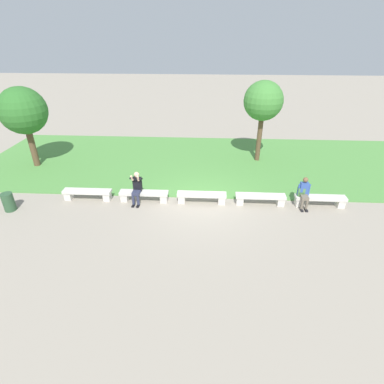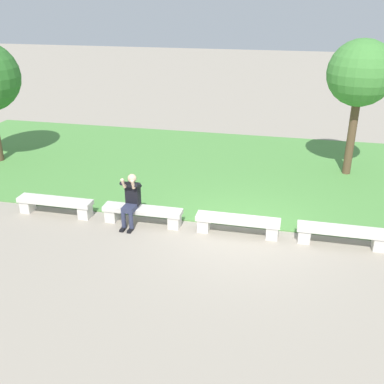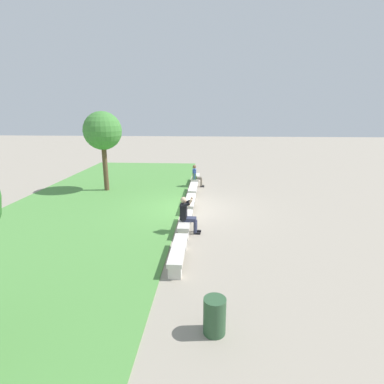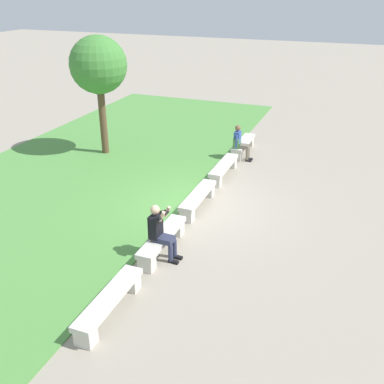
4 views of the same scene
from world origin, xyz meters
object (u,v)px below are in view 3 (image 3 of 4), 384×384
(bench_near, at_px, (185,222))
(tree_left_background, at_px, (103,131))
(bench_end, at_px, (196,179))
(trash_bin, at_px, (215,316))
(bench_far, at_px, (193,189))
(bench_mid, at_px, (190,203))
(person_distant, at_px, (196,175))
(bench_main, at_px, (178,252))
(backpack, at_px, (194,176))
(person_photographer, at_px, (187,213))

(bench_near, height_order, tree_left_background, tree_left_background)
(bench_end, xyz_separation_m, trash_bin, (-12.46, -1.01, 0.07))
(bench_near, relative_size, bench_far, 1.00)
(bench_mid, relative_size, person_distant, 1.61)
(bench_near, xyz_separation_m, bench_mid, (2.41, 0.00, 0.00))
(bench_mid, bearing_deg, bench_near, 180.00)
(person_distant, bearing_deg, tree_left_background, 103.59)
(bench_end, bearing_deg, bench_near, 180.00)
(bench_main, relative_size, tree_left_background, 0.48)
(bench_mid, bearing_deg, bench_main, 180.00)
(bench_main, height_order, backpack, backpack)
(bench_end, distance_m, person_distant, 0.82)
(backpack, bearing_deg, bench_near, -179.73)
(bench_near, distance_m, backpack, 6.43)
(person_photographer, xyz_separation_m, trash_bin, (-4.97, -0.93, -0.36))
(bench_far, height_order, person_distant, person_distant)
(bench_end, height_order, trash_bin, trash_bin)
(bench_far, distance_m, bench_end, 2.41)
(bench_near, distance_m, person_distant, 6.52)
(tree_left_background, height_order, trash_bin, tree_left_background)
(person_photographer, height_order, person_distant, person_photographer)
(person_photographer, relative_size, backpack, 3.08)
(backpack, bearing_deg, bench_end, -2.10)
(bench_mid, distance_m, person_photographer, 2.70)
(bench_main, xyz_separation_m, bench_near, (2.41, 0.00, 0.00))
(bench_end, relative_size, backpack, 4.74)
(person_photographer, bearing_deg, backpack, 0.92)
(bench_near, xyz_separation_m, bench_end, (7.24, 0.00, 0.00))
(bench_mid, xyz_separation_m, trash_bin, (-7.63, -1.01, 0.07))
(bench_main, distance_m, bench_end, 9.65)
(person_photographer, xyz_separation_m, tree_left_background, (5.59, 4.85, 2.45))
(bench_mid, xyz_separation_m, person_distant, (4.10, -0.07, 0.37))
(bench_main, height_order, bench_far, same)
(bench_far, bearing_deg, backpack, 1.06)
(bench_near, xyz_separation_m, trash_bin, (-5.22, -1.01, 0.07))
(bench_mid, distance_m, bench_far, 2.41)
(trash_bin, bearing_deg, person_photographer, 10.62)
(tree_left_background, bearing_deg, trash_bin, -151.31)
(bench_main, xyz_separation_m, bench_end, (9.65, 0.00, 0.00))
(backpack, bearing_deg, trash_bin, -174.91)
(bench_near, relative_size, bench_end, 1.00)
(bench_near, bearing_deg, bench_end, 0.00)
(person_photographer, distance_m, backpack, 6.68)
(tree_left_background, bearing_deg, person_photographer, -139.09)
(bench_far, relative_size, person_photographer, 1.54)
(bench_mid, xyz_separation_m, person_photographer, (-2.66, -0.08, 0.43))
(bench_mid, relative_size, bench_end, 1.00)
(bench_far, relative_size, bench_end, 1.00)
(bench_end, relative_size, person_photographer, 1.54)
(bench_end, height_order, backpack, backpack)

